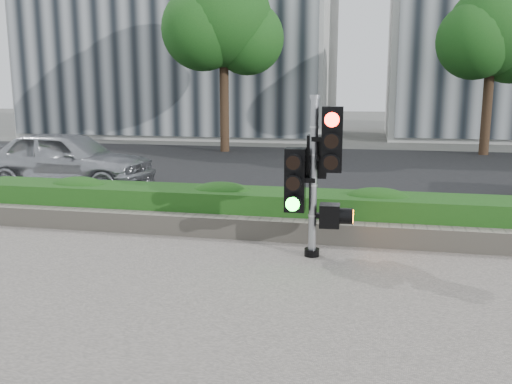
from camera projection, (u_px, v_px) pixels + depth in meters
ground at (258, 281)px, 7.03m from camera, size 120.00×120.00×0.00m
sidewalk at (196, 378)px, 4.63m from camera, size 16.00×11.00×0.03m
road at (327, 171)px, 16.63m from camera, size 60.00×13.00×0.02m
curb at (294, 221)px, 10.04m from camera, size 60.00×0.25×0.12m
stone_wall at (282, 230)px, 8.82m from camera, size 12.00×0.32×0.34m
hedge at (289, 211)px, 9.41m from camera, size 12.00×1.00×0.68m
tree_left at (223, 22)px, 21.03m from camera, size 4.61×4.03×7.34m
tree_right at (492, 34)px, 19.98m from camera, size 4.10×3.58×6.53m
traffic_signal at (316, 169)px, 7.78m from camera, size 0.82×0.61×2.34m
car_silver at (67, 160)px, 13.39m from camera, size 4.33×1.82×1.46m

